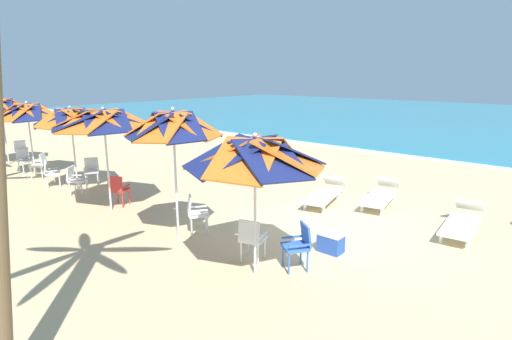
{
  "coord_description": "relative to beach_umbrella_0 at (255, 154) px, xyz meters",
  "views": [
    {
      "loc": [
        4.53,
        -7.85,
        3.52
      ],
      "look_at": [
        -2.4,
        0.22,
        1.0
      ],
      "focal_mm": 28.6,
      "sensor_mm": 36.0,
      "label": 1
    }
  ],
  "objects": [
    {
      "name": "plastic_chair_4",
      "position": [
        -7.27,
        0.27,
        -1.71
      ],
      "size": [
        0.63,
        0.63,
        0.87
      ],
      "color": "white",
      "rests_on": "ground"
    },
    {
      "name": "surf_foam",
      "position": [
        -0.14,
        12.49,
        -2.2
      ],
      "size": [
        80.0,
        0.7,
        0.01
      ],
      "primitive_type": "cube",
      "color": "white",
      "rests_on": "ground"
    },
    {
      "name": "beach_umbrella_2",
      "position": [
        -5.16,
        0.17,
        0.18
      ],
      "size": [
        2.61,
        2.61,
        2.72
      ],
      "color": "silver",
      "rests_on": "ground"
    },
    {
      "name": "plastic_chair_5",
      "position": [
        -8.03,
        1.19,
        -1.71
      ],
      "size": [
        0.62,
        0.61,
        0.87
      ],
      "color": "white",
      "rests_on": "ground"
    },
    {
      "name": "beach_umbrella_3",
      "position": [
        -7.81,
        0.58,
        0.02
      ],
      "size": [
        2.21,
        2.21,
        2.59
      ],
      "color": "silver",
      "rests_on": "ground"
    },
    {
      "name": "sun_lounger_0",
      "position": [
        2.28,
        4.5,
        -1.92
      ],
      "size": [
        0.82,
        2.19,
        0.62
      ],
      "color": "white",
      "rests_on": "ground"
    },
    {
      "name": "cooler_box",
      "position": [
        0.55,
        1.71,
        -2.0
      ],
      "size": [
        0.5,
        0.34,
        0.4
      ],
      "color": "blue",
      "rests_on": "ground"
    },
    {
      "name": "sun_lounger_2",
      "position": [
        -1.25,
        4.42,
        -1.92
      ],
      "size": [
        1.1,
        2.23,
        0.62
      ],
      "color": "white",
      "rests_on": "ground"
    },
    {
      "name": "plastic_chair_10",
      "position": [
        -13.57,
        1.1,
        -1.71
      ],
      "size": [
        0.5,
        0.47,
        0.87
      ],
      "color": "white",
      "rests_on": "ground"
    },
    {
      "name": "plastic_chair_6",
      "position": [
        -8.75,
        0.18,
        -1.71
      ],
      "size": [
        0.58,
        0.6,
        0.87
      ],
      "color": "white",
      "rests_on": "ground"
    },
    {
      "name": "plastic_chair_7",
      "position": [
        -11.44,
        0.42,
        -1.71
      ],
      "size": [
        0.49,
        0.46,
        0.87
      ],
      "color": "white",
      "rests_on": "ground"
    },
    {
      "name": "plastic_chair_8",
      "position": [
        -10.16,
        0.44,
        -1.71
      ],
      "size": [
        0.63,
        0.63,
        0.87
      ],
      "color": "white",
      "rests_on": "ground"
    },
    {
      "name": "plastic_chair_1",
      "position": [
        0.47,
        0.68,
        -1.71
      ],
      "size": [
        0.62,
        0.63,
        0.87
      ],
      "color": "blue",
      "rests_on": "ground"
    },
    {
      "name": "beach_umbrella_5",
      "position": [
        -13.41,
        0.52,
        0.12
      ],
      "size": [
        2.15,
        2.15,
        2.68
      ],
      "color": "silver",
      "rests_on": "ground"
    },
    {
      "name": "plastic_chair_0",
      "position": [
        -0.38,
        0.34,
        -1.71
      ],
      "size": [
        0.55,
        0.58,
        0.87
      ],
      "color": "white",
      "rests_on": "ground"
    },
    {
      "name": "beach_umbrella_4",
      "position": [
        -10.7,
        0.45,
        0.02
      ],
      "size": [
        2.21,
        2.21,
        2.61
      ],
      "color": "silver",
      "rests_on": "ground"
    },
    {
      "name": "plastic_chair_3",
      "position": [
        -5.33,
        0.51,
        -1.71
      ],
      "size": [
        0.6,
        0.62,
        0.87
      ],
      "color": "red",
      "rests_on": "ground"
    },
    {
      "name": "beach_umbrella_0",
      "position": [
        0.0,
        0.0,
        0.0
      ],
      "size": [
        2.46,
        2.46,
        2.57
      ],
      "color": "silver",
      "rests_on": "ground"
    },
    {
      "name": "plastic_chair_2",
      "position": [
        -2.3,
        0.62,
        -1.71
      ],
      "size": [
        0.62,
        0.63,
        0.87
      ],
      "color": "white",
      "rests_on": "ground"
    },
    {
      "name": "ground_plane",
      "position": [
        -0.14,
        2.76,
        -2.2
      ],
      "size": [
        80.0,
        80.0,
        0.0
      ],
      "primitive_type": "plane",
      "color": "#D3B784"
    },
    {
      "name": "beach_umbrella_1",
      "position": [
        -2.29,
        0.1,
        0.27
      ],
      "size": [
        2.03,
        2.03,
        2.87
      ],
      "color": "silver",
      "rests_on": "ground"
    },
    {
      "name": "sun_lounger_1",
      "position": [
        0.01,
        5.26,
        -1.92
      ],
      "size": [
        1.0,
        2.22,
        0.62
      ],
      "color": "white",
      "rests_on": "ground"
    }
  ]
}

